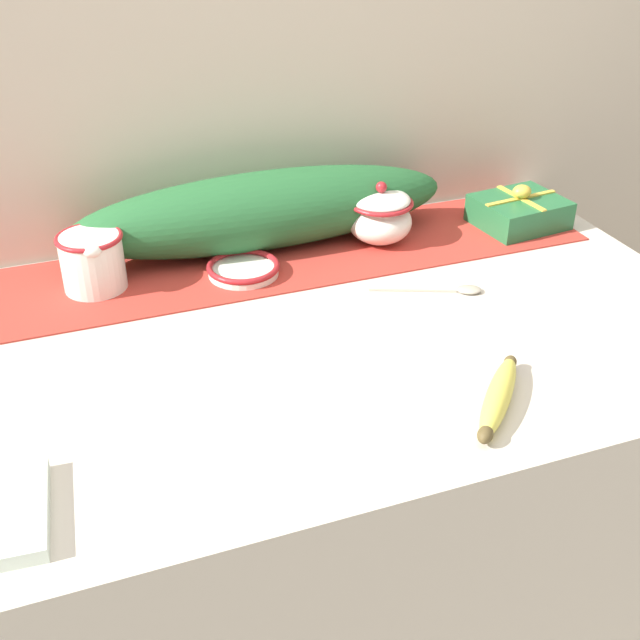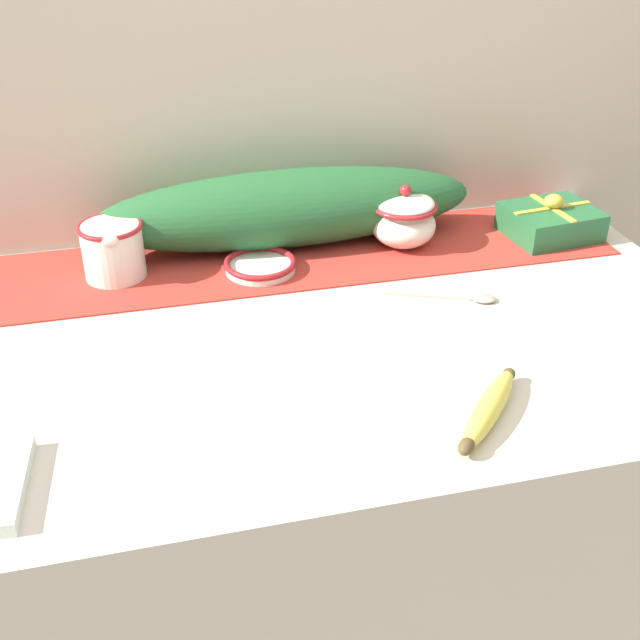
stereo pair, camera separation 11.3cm
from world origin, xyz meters
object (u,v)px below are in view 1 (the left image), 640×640
cream_pitcher (92,259)px  sugar_bowl (380,216)px  small_dish (243,269)px  banana (498,397)px  spoon (461,290)px  gift_box (519,211)px

cream_pitcher → sugar_bowl: bearing=-0.1°
small_dish → banana: banana is taller
small_dish → spoon: size_ratio=0.71×
small_dish → spoon: bearing=-29.5°
banana → spoon: 0.31m
spoon → gift_box: size_ratio=1.03×
small_dish → gift_box: gift_box is taller
spoon → sugar_bowl: bearing=124.9°
sugar_bowl → small_dish: bearing=-171.7°
small_dish → cream_pitcher: bearing=170.5°
small_dish → gift_box: size_ratio=0.73×
small_dish → gift_box: bearing=1.6°
small_dish → sugar_bowl: bearing=8.3°
cream_pitcher → spoon: 0.60m
banana → gift_box: size_ratio=0.93×
gift_box → banana: bearing=-124.8°
small_dish → banana: size_ratio=0.78×
sugar_bowl → gift_box: (0.28, -0.02, -0.02)m
gift_box → small_dish: bearing=-178.4°
spoon → gift_box: bearing=62.6°
banana → spoon: (0.11, 0.29, -0.01)m
cream_pitcher → small_dish: 0.25m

